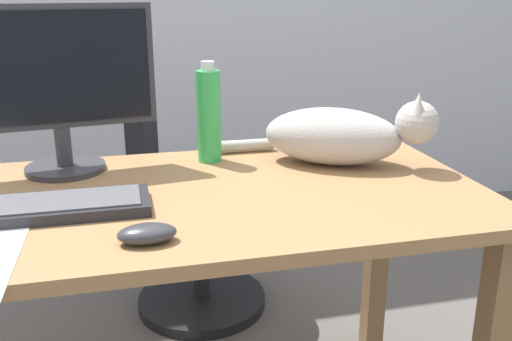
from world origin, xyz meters
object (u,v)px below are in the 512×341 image
keyboard (43,208)px  office_chair (185,206)px  monitor (57,83)px  computer_mouse (147,234)px  cat (341,134)px  water_bottle (209,115)px

keyboard → office_chair: bearing=63.5°
monitor → computer_mouse: monitor is taller
keyboard → cat: cat is taller
keyboard → cat: size_ratio=0.82×
keyboard → computer_mouse: computer_mouse is taller
cat → water_bottle: bearing=161.3°
cat → office_chair: bearing=121.8°
office_chair → monitor: bearing=-127.0°
water_bottle → keyboard: bearing=-143.7°
keyboard → water_bottle: water_bottle is taller
office_chair → keyboard: bearing=-116.5°
keyboard → computer_mouse: 0.28m
cat → computer_mouse: (-0.53, -0.38, -0.06)m
office_chair → water_bottle: (0.02, -0.46, 0.43)m
computer_mouse → office_chair: bearing=79.7°
cat → keyboard: bearing=-166.0°
keyboard → water_bottle: size_ratio=1.64×
keyboard → cat: bearing=14.0°
office_chair → monitor: monitor is taller
computer_mouse → keyboard: bearing=136.4°
office_chair → keyboard: (-0.38, -0.76, 0.32)m
computer_mouse → water_bottle: size_ratio=0.41×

